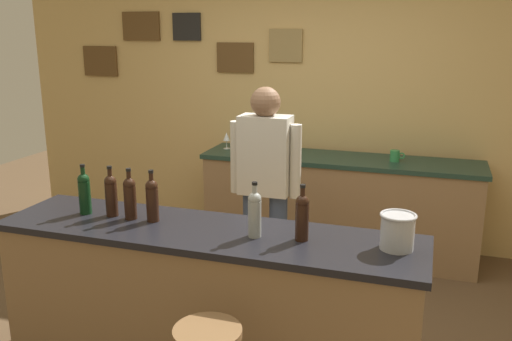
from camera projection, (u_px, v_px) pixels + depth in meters
ground_plane at (233, 339)px, 3.66m from camera, size 10.00×10.00×0.00m
back_wall at (305, 93)px, 5.17m from camera, size 6.00×0.09×2.80m
bar_counter at (208, 304)px, 3.17m from camera, size 2.42×0.60×0.92m
side_counter at (338, 206)px, 4.94m from camera, size 2.44×0.56×0.90m
bartender at (265, 183)px, 3.91m from camera, size 0.52×0.21×1.62m
wine_bottle_a at (84, 192)px, 3.29m from camera, size 0.07×0.07×0.31m
wine_bottle_b at (111, 194)px, 3.25m from camera, size 0.07×0.07×0.31m
wine_bottle_c at (130, 197)px, 3.20m from camera, size 0.07×0.07×0.31m
wine_bottle_d at (152, 199)px, 3.16m from camera, size 0.07×0.07×0.31m
wine_bottle_e at (255, 213)px, 2.92m from camera, size 0.07×0.07×0.31m
wine_bottle_f at (302, 216)px, 2.87m from camera, size 0.07×0.07×0.31m
ice_bucket at (397, 231)px, 2.77m from camera, size 0.19×0.19×0.19m
wine_glass_a at (227, 137)px, 5.15m from camera, size 0.07×0.07×0.16m
wine_glass_b at (280, 140)px, 5.04m from camera, size 0.07×0.07×0.16m
coffee_mug at (395, 156)px, 4.68m from camera, size 0.13×0.08×0.09m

